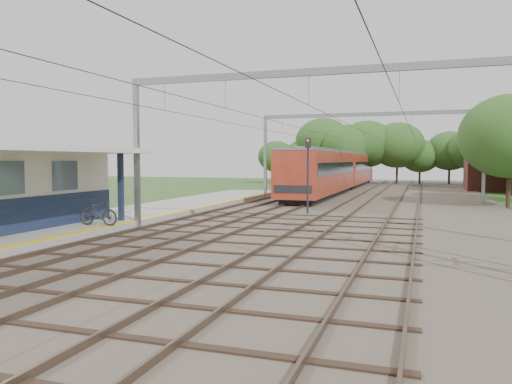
% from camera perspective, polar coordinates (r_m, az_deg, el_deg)
% --- Properties ---
extents(ballast_bed, '(18.00, 90.00, 0.10)m').
position_cam_1_polar(ballast_bed, '(35.75, 12.47, -1.53)').
color(ballast_bed, '#473D33').
rests_on(ballast_bed, ground).
extents(platform, '(5.00, 52.00, 0.35)m').
position_cam_1_polar(platform, '(24.89, -19.48, -3.60)').
color(platform, gray).
rests_on(platform, ground).
extents(yellow_stripe, '(0.45, 52.00, 0.01)m').
position_cam_1_polar(yellow_stripe, '(23.55, -15.17, -3.48)').
color(yellow_stripe, yellow).
rests_on(yellow_stripe, platform).
extents(rail_tracks, '(11.80, 88.00, 0.15)m').
position_cam_1_polar(rail_tracks, '(36.09, 8.53, -1.24)').
color(rail_tracks, brown).
rests_on(rail_tracks, ballast_bed).
extents(catenary_system, '(17.22, 88.00, 7.00)m').
position_cam_1_polar(catenary_system, '(31.09, 10.54, 7.81)').
color(catenary_system, gray).
rests_on(catenary_system, ground).
extents(tree_band, '(31.72, 30.88, 8.82)m').
position_cam_1_polar(tree_band, '(62.68, 15.06, 5.08)').
color(tree_band, '#382619').
rests_on(tree_band, ground).
extents(house_far, '(8.00, 6.12, 8.66)m').
position_cam_1_polar(house_far, '(58.00, 26.81, 3.27)').
color(house_far, brown).
rests_on(house_far, ground).
extents(bicycle, '(1.92, 0.58, 1.15)m').
position_cam_1_polar(bicycle, '(23.02, -17.60, -2.26)').
color(bicycle, black).
rests_on(bicycle, platform).
extents(train, '(3.10, 38.53, 4.05)m').
position_cam_1_polar(train, '(52.22, 9.49, 2.54)').
color(train, black).
rests_on(train, ballast_bed).
extents(signal_post, '(0.31, 0.26, 4.50)m').
position_cam_1_polar(signal_post, '(29.30, 5.94, 2.95)').
color(signal_post, black).
rests_on(signal_post, ground).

